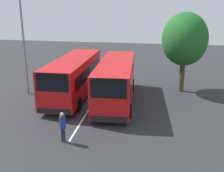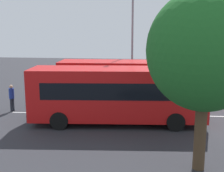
{
  "view_description": "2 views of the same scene",
  "coord_description": "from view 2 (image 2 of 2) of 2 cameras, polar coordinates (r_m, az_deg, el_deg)",
  "views": [
    {
      "loc": [
        19.29,
        5.14,
        7.09
      ],
      "look_at": [
        0.58,
        1.5,
        1.38
      ],
      "focal_mm": 42.86,
      "sensor_mm": 36.0,
      "label": 1
    },
    {
      "loc": [
        -1.54,
        17.5,
        5.25
      ],
      "look_at": [
        0.71,
        -1.49,
        1.5
      ],
      "focal_mm": 47.17,
      "sensor_mm": 36.0,
      "label": 2
    }
  ],
  "objects": [
    {
      "name": "lane_stripe_outer_left",
      "position": [
        18.33,
        1.65,
        -5.53
      ],
      "size": [
        13.75,
        0.79,
        0.01
      ],
      "primitive_type": "cube",
      "rotation": [
        0.0,
        0.0,
        0.05
      ],
      "color": "silver",
      "rests_on": "ground"
    },
    {
      "name": "bus_center_left",
      "position": [
        16.26,
        0.95,
        -1.45
      ],
      "size": [
        9.72,
        3.26,
        3.12
      ],
      "rotation": [
        0.0,
        0.0,
        0.09
      ],
      "color": "red",
      "rests_on": "ground"
    },
    {
      "name": "bus_far_left",
      "position": [
        19.69,
        3.64,
        0.74
      ],
      "size": [
        9.65,
        2.93,
        3.12
      ],
      "rotation": [
        0.0,
        0.0,
        0.04
      ],
      "color": "red",
      "rests_on": "ground"
    },
    {
      "name": "ground_plane",
      "position": [
        18.33,
        1.65,
        -5.54
      ],
      "size": [
        68.02,
        68.02,
        0.0
      ],
      "primitive_type": "plane",
      "color": "#2B2B30"
    },
    {
      "name": "street_lamp",
      "position": [
        23.14,
        3.9,
        10.25
      ],
      "size": [
        0.35,
        2.76,
        8.56
      ],
      "rotation": [
        0.0,
        0.0,
        1.51
      ],
      "color": "gray",
      "rests_on": "ground"
    },
    {
      "name": "depot_tree",
      "position": [
        10.93,
        17.61,
        6.45
      ],
      "size": [
        4.17,
        3.75,
        6.67
      ],
      "color": "#4C3823",
      "rests_on": "ground"
    },
    {
      "name": "pedestrian",
      "position": [
        19.87,
        -18.88,
        -1.79
      ],
      "size": [
        0.44,
        0.44,
        1.73
      ],
      "rotation": [
        0.0,
        0.0,
        2.63
      ],
      "color": "#232833",
      "rests_on": "ground"
    }
  ]
}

